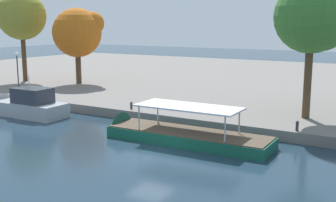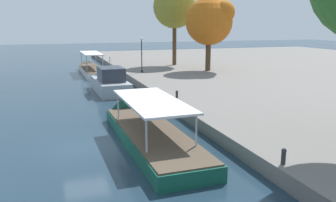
# 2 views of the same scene
# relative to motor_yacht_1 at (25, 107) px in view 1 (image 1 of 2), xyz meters

# --- Properties ---
(ground_plane) EXTENTS (220.00, 220.00, 0.00)m
(ground_plane) POSITION_rel_motor_yacht_1_xyz_m (16.40, -4.17, -0.73)
(ground_plane) COLOR #1E3342
(dock_promenade) EXTENTS (120.00, 55.00, 0.81)m
(dock_promenade) POSITION_rel_motor_yacht_1_xyz_m (16.40, 30.70, -0.33)
(dock_promenade) COLOR slate
(dock_promenade) RESTS_ON ground_plane
(motor_yacht_1) EXTENTS (8.29, 3.03, 4.60)m
(motor_yacht_1) POSITION_rel_motor_yacht_1_xyz_m (0.00, 0.00, 0.00)
(motor_yacht_1) COLOR #9EA3A8
(motor_yacht_1) RESTS_ON ground_plane
(tour_boat_2) EXTENTS (13.14, 3.35, 3.94)m
(tour_boat_2) POSITION_rel_motor_yacht_1_xyz_m (15.98, -0.41, -0.48)
(tour_boat_2) COLOR #14513D
(tour_boat_2) RESTS_ON ground_plane
(mooring_bollard_0) EXTENTS (0.22, 0.22, 0.73)m
(mooring_bollard_0) POSITION_rel_motor_yacht_1_xyz_m (23.63, 3.66, 0.47)
(mooring_bollard_0) COLOR #2D2D33
(mooring_bollard_0) RESTS_ON dock_promenade
(mooring_bollard_2) EXTENTS (0.23, 0.23, 0.64)m
(mooring_bollard_2) POSITION_rel_motor_yacht_1_xyz_m (9.02, 4.09, 0.42)
(mooring_bollard_2) COLOR #2D2D33
(mooring_bollard_2) RESTS_ON dock_promenade
(lamp_post) EXTENTS (0.40, 0.40, 4.39)m
(lamp_post) POSITION_rel_motor_yacht_1_xyz_m (-6.97, 5.28, 2.81)
(lamp_post) COLOR black
(lamp_post) RESTS_ON dock_promenade
(tree_0) EXTENTS (6.20, 6.20, 11.53)m
(tree_0) POSITION_rel_motor_yacht_1_xyz_m (-13.91, 12.11, 8.30)
(tree_0) COLOR #4C3823
(tree_0) RESTS_ON dock_promenade
(tree_1) EXTENTS (5.75, 5.75, 10.89)m
(tree_1) POSITION_rel_motor_yacht_1_xyz_m (23.40, 8.29, 7.83)
(tree_1) COLOR #4C3823
(tree_1) RESTS_ON dock_promenade
(tree_2) EXTENTS (6.07, 6.07, 9.35)m
(tree_2) POSITION_rel_motor_yacht_1_xyz_m (-6.01, 14.11, 6.36)
(tree_2) COLOR #4C3823
(tree_2) RESTS_ON dock_promenade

